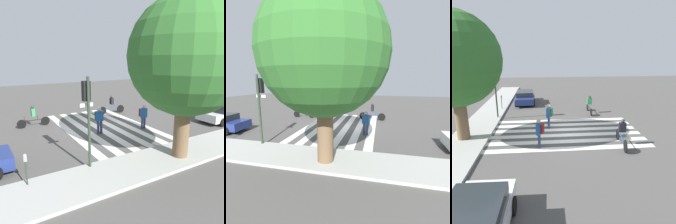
{
  "view_description": "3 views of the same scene",
  "coord_description": "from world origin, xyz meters",
  "views": [
    {
      "loc": [
        7.21,
        13.47,
        4.83
      ],
      "look_at": [
        -0.57,
        0.18,
        1.06
      ],
      "focal_mm": 35.0,
      "sensor_mm": 36.0,
      "label": 1
    },
    {
      "loc": [
        -3.12,
        13.72,
        3.84
      ],
      "look_at": [
        0.33,
        -0.42,
        1.14
      ],
      "focal_mm": 28.0,
      "sensor_mm": 36.0,
      "label": 2
    },
    {
      "loc": [
        -13.97,
        1.45,
        5.56
      ],
      "look_at": [
        0.08,
        0.14,
        1.44
      ],
      "focal_mm": 35.0,
      "sensor_mm": 36.0,
      "label": 3
    }
  ],
  "objects": [
    {
      "name": "cyclist_near_curb",
      "position": [
        4.44,
        -2.52,
        0.86
      ],
      "size": [
        2.29,
        0.4,
        1.59
      ],
      "rotation": [
        0.0,
        0.0,
        0.0
      ],
      "color": "black",
      "rests_on": "ground_plane"
    },
    {
      "name": "ground_plane",
      "position": [
        0.0,
        0.0,
        0.0
      ],
      "size": [
        60.0,
        60.0,
        0.0
      ],
      "primitive_type": "plane",
      "color": "#4C4947"
    },
    {
      "name": "traffic_light",
      "position": [
        3.55,
        5.14,
        2.89
      ],
      "size": [
        0.6,
        0.5,
        4.13
      ],
      "color": "#283828",
      "rests_on": "ground_plane"
    },
    {
      "name": "cyclist_mid_street",
      "position": [
        -2.42,
        -3.04,
        0.87
      ],
      "size": [
        2.48,
        0.42,
        1.65
      ],
      "rotation": [
        0.0,
        0.0,
        -0.09
      ],
      "color": "black",
      "rests_on": "ground_plane"
    },
    {
      "name": "parking_meter",
      "position": [
        6.24,
        5.41,
        1.05
      ],
      "size": [
        0.15,
        0.15,
        1.41
      ],
      "color": "#283828",
      "rests_on": "ground_plane"
    },
    {
      "name": "car_parked_silver_sedan",
      "position": [
        8.64,
        3.43,
        0.68
      ],
      "size": [
        4.31,
        2.1,
        1.3
      ],
      "rotation": [
        0.0,
        0.0,
        0.05
      ],
      "color": "navy",
      "rests_on": "ground_plane"
    },
    {
      "name": "pedestrian_child_with_backpack",
      "position": [
        -2.19,
        1.75,
        1.0
      ],
      "size": [
        0.52,
        0.49,
        1.71
      ],
      "rotation": [
        0.0,
        0.0,
        -0.31
      ],
      "color": "navy",
      "rests_on": "ground_plane"
    },
    {
      "name": "sidewalk_curb",
      "position": [
        0.0,
        6.25,
        0.07
      ],
      "size": [
        36.0,
        2.5,
        0.14
      ],
      "color": "#9E9E99",
      "rests_on": "ground_plane"
    },
    {
      "name": "pedestrian_adult_blue_shirt",
      "position": [
        0.96,
        1.11,
        1.04
      ],
      "size": [
        0.54,
        0.51,
        1.78
      ],
      "rotation": [
        0.0,
        0.0,
        -0.31
      ],
      "color": "navy",
      "rests_on": "ground_plane"
    },
    {
      "name": "crosswalk_stripes",
      "position": [
        0.0,
        0.0,
        0.0
      ],
      "size": [
        5.65,
        10.0,
        0.01
      ],
      "color": "silver",
      "rests_on": "ground_plane"
    },
    {
      "name": "street_tree",
      "position": [
        -0.77,
        6.5,
        4.92
      ],
      "size": [
        5.44,
        5.44,
        7.67
      ],
      "color": "brown",
      "rests_on": "ground_plane"
    }
  ]
}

